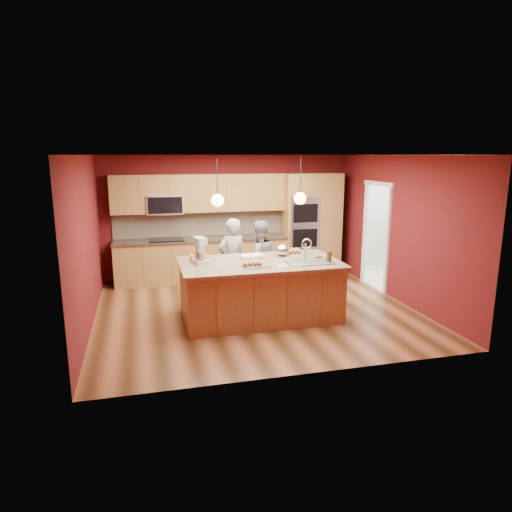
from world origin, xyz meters
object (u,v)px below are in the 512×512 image
object	(u,v)px
island	(261,289)
person_left	(232,260)
person_right	(259,260)
stand_mixer	(200,252)
mixing_bowl	(282,250)

from	to	relation	value
island	person_left	xyz separation A→B (m)	(-0.29, 0.99, 0.29)
person_left	person_right	distance (m)	0.52
island	person_left	bearing A→B (deg)	106.09
island	stand_mixer	size ratio (longest dim) A/B	6.20
stand_mixer	mixing_bowl	size ratio (longest dim) A/B	1.69
island	stand_mixer	distance (m)	1.18
person_left	mixing_bowl	bearing A→B (deg)	122.89
mixing_bowl	island	bearing A→B (deg)	-144.85
person_left	stand_mixer	xyz separation A→B (m)	(-0.69, -0.86, 0.37)
person_left	mixing_bowl	distance (m)	1.05
person_right	mixing_bowl	distance (m)	0.77
person_right	stand_mixer	world-z (taller)	person_right
stand_mixer	mixing_bowl	xyz separation A→B (m)	(1.46, 0.21, -0.08)
island	mixing_bowl	size ratio (longest dim) A/B	10.49
person_left	stand_mixer	bearing A→B (deg)	34.34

